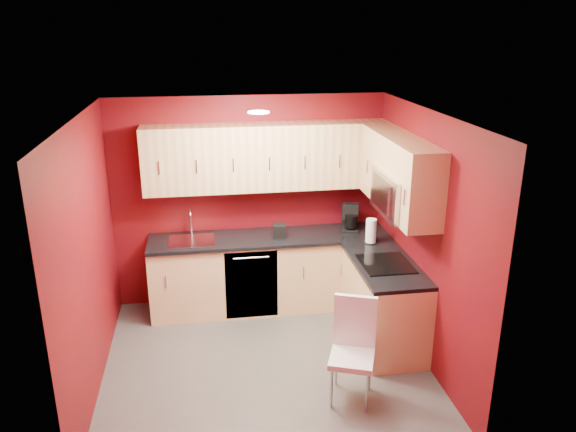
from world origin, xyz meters
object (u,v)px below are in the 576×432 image
object	(u,v)px
microwave	(401,194)
paper_towel	(371,231)
coffee_maker	(350,218)
sink	(192,237)
napkin_holder	(279,231)
dining_chair	(352,353)

from	to	relation	value
microwave	paper_towel	bearing A→B (deg)	98.50
coffee_maker	sink	bearing A→B (deg)	-167.72
napkin_holder	paper_towel	size ratio (longest dim) A/B	0.56
microwave	paper_towel	world-z (taller)	microwave
microwave	coffee_maker	xyz separation A→B (m)	(-0.22, 1.02, -0.59)
sink	microwave	bearing A→B (deg)	-25.60
napkin_holder	dining_chair	bearing A→B (deg)	-77.80
coffee_maker	napkin_holder	size ratio (longest dim) A/B	2.04
sink	dining_chair	world-z (taller)	sink
coffee_maker	paper_towel	bearing A→B (deg)	-60.63
dining_chair	sink	bearing A→B (deg)	147.63
microwave	dining_chair	world-z (taller)	microwave
napkin_holder	dining_chair	distance (m)	1.94
napkin_holder	microwave	bearing A→B (deg)	-40.70
microwave	coffee_maker	size ratio (longest dim) A/B	2.39
paper_towel	dining_chair	distance (m)	1.71
sink	paper_towel	distance (m)	2.04
microwave	coffee_maker	world-z (taller)	microwave
sink	dining_chair	bearing A→B (deg)	-53.53
paper_towel	napkin_holder	bearing A→B (deg)	161.86
microwave	sink	world-z (taller)	microwave
microwave	dining_chair	bearing A→B (deg)	-127.92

